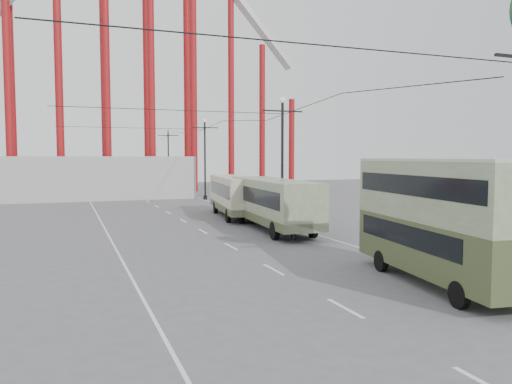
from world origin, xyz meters
name	(u,v)px	position (x,y,z in m)	size (l,w,h in m)	color
ground	(340,290)	(0.00, 0.00, 0.00)	(160.00, 160.00, 0.00)	#535355
road_markings	(192,224)	(-0.86, 19.70, 0.01)	(12.52, 120.00, 0.01)	silver
lamp_post_mid	(282,160)	(5.60, 18.00, 4.68)	(3.20, 0.44, 9.32)	black
lamp_post_far	(205,159)	(5.60, 40.00, 4.68)	(3.20, 0.44, 9.32)	black
lamp_post_distant	(168,159)	(5.60, 62.00, 4.68)	(3.20, 0.44, 9.32)	black
roller_coaster	(116,27)	(-2.49, 56.89, 22.92)	(52.95, 5.00, 55.48)	maroon
fairground_shed	(96,177)	(-6.00, 47.00, 2.50)	(22.00, 10.00, 5.00)	#9FA09B
double_decker_bus	(438,214)	(3.87, -0.61, 2.72)	(3.52, 9.28, 4.86)	#404827
single_decker_green	(273,201)	(3.65, 15.20, 1.92)	(3.61, 12.20, 3.40)	#687A59
single_decker_cream	(235,194)	(3.59, 22.95, 1.87)	(4.10, 10.93, 3.32)	#BEB599
pedestrian	(293,227)	(3.12, 10.79, 0.80)	(0.58, 0.38, 1.59)	black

